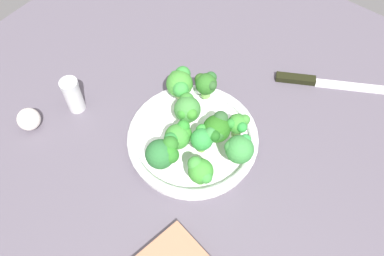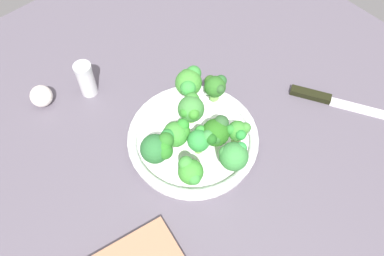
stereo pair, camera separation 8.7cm
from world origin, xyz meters
TOP-DOWN VIEW (x-y plane):
  - ground_plane at (0.00, 0.00)cm, footprint 130.00×130.00cm
  - bowl at (0.29, 0.90)cm, footprint 28.68×28.68cm
  - broccoli_floret_0 at (-2.35, 5.43)cm, footprint 6.30×5.86cm
  - broccoli_floret_1 at (7.68, 8.63)cm, footprint 5.02×5.82cm
  - broccoli_floret_2 at (3.93, 0.19)cm, footprint 6.89×5.33cm
  - broccoli_floret_3 at (1.28, 4.57)cm, footprint 5.10×4.91cm
  - broccoli_floret_4 at (-6.72, -7.92)cm, footprint 7.26×6.57cm
  - broccoli_floret_5 at (-2.42, -2.46)cm, footprint 6.04×5.97cm
  - broccoli_floret_6 at (-0.85, 11.87)cm, footprint 5.99×5.82cm
  - broccoli_floret_7 at (-5.82, 8.24)cm, footprint 4.84×4.78cm
  - broccoli_floret_8 at (-10.49, -3.44)cm, footprint 5.59×5.74cm
  - broccoli_floret_9 at (9.01, 0.57)cm, footprint 7.01×6.56cm
  - knife at (-32.13, 13.94)cm, footprint 15.17×24.34cm
  - garlic_bulb at (18.73, -31.10)cm, footprint 5.15×5.15cm
  - pepper_shaker at (8.77, -26.66)cm, footprint 4.09×4.09cm

SIDE VIEW (x-z plane):
  - ground_plane at x=0.00cm, z-range -2.50..0.00cm
  - knife at x=-32.13cm, z-range -0.20..1.30cm
  - bowl at x=0.29cm, z-range 0.04..3.64cm
  - garlic_bulb at x=18.73cm, z-range 0.00..5.15cm
  - pepper_shaker at x=8.77cm, z-range 0.06..9.33cm
  - broccoli_floret_2 at x=3.93cm, z-range 4.14..10.48cm
  - broccoli_floret_3 at x=1.28cm, z-range 4.34..10.58cm
  - broccoli_floret_7 at x=-5.82cm, z-range 4.47..10.49cm
  - broccoli_floret_0 at x=-2.35cm, z-range 4.06..10.96cm
  - broccoli_floret_9 at x=9.01cm, z-range 4.06..11.09cm
  - broccoli_floret_5 at x=-2.42cm, z-range 4.23..11.04cm
  - broccoli_floret_8 at x=-10.49cm, z-range 4.38..10.88cm
  - broccoli_floret_1 at x=7.68cm, z-range 4.31..11.13cm
  - broccoli_floret_6 at x=-0.85cm, z-range 4.27..11.41cm
  - broccoli_floret_4 at x=-6.72cm, z-range 4.41..11.70cm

